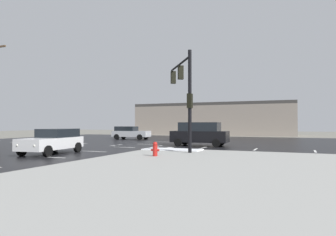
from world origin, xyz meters
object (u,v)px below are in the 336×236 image
(traffic_signal_mast, at_px, (184,87))
(fire_hydrant, at_px, (155,149))
(suv_black, at_px, (200,133))
(sedan_silver, at_px, (130,133))
(sedan_white, at_px, (53,141))

(traffic_signal_mast, distance_m, fire_hydrant, 5.39)
(suv_black, bearing_deg, sedan_silver, -35.82)
(fire_hydrant, height_order, sedan_white, sedan_white)
(fire_hydrant, distance_m, suv_black, 10.00)
(sedan_white, relative_size, suv_black, 0.96)
(traffic_signal_mast, height_order, suv_black, traffic_signal_mast)
(suv_black, bearing_deg, fire_hydrant, 90.75)
(sedan_silver, bearing_deg, sedan_white, -79.38)
(traffic_signal_mast, relative_size, fire_hydrant, 8.02)
(traffic_signal_mast, xyz_separation_m, fire_hydrant, (-0.33, -3.78, -3.82))
(suv_black, bearing_deg, sedan_white, 55.06)
(traffic_signal_mast, relative_size, sedan_silver, 1.37)
(sedan_white, bearing_deg, sedan_silver, -172.15)
(traffic_signal_mast, xyz_separation_m, sedan_silver, (-11.96, 13.62, -3.51))
(sedan_silver, bearing_deg, traffic_signal_mast, -52.63)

